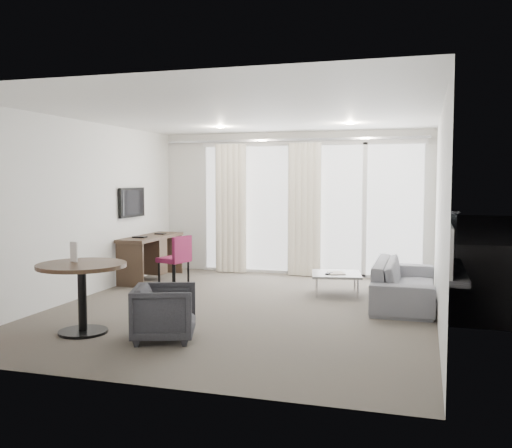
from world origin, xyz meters
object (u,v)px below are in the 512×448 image
(desk, at_px, (151,258))
(sofa, at_px, (405,282))
(coffee_table, at_px, (336,284))
(round_table, at_px, (82,298))
(rattan_chair_b, at_px, (405,245))
(tub_armchair, at_px, (164,313))
(rattan_chair_a, at_px, (371,246))
(desk_chair, at_px, (174,260))

(desk, relative_size, sofa, 0.78)
(desk, xyz_separation_m, coffee_table, (3.29, -0.39, -0.22))
(round_table, relative_size, rattan_chair_b, 1.38)
(tub_armchair, height_order, sofa, sofa)
(tub_armchair, relative_size, coffee_table, 0.91)
(rattan_chair_a, bearing_deg, round_table, -117.34)
(coffee_table, bearing_deg, rattan_chair_a, 85.18)
(coffee_table, distance_m, rattan_chair_b, 3.88)
(desk, relative_size, desk_chair, 1.96)
(desk_chair, relative_size, tub_armchair, 1.25)
(sofa, bearing_deg, desk_chair, 84.26)
(tub_armchair, bearing_deg, round_table, 71.72)
(desk, height_order, rattan_chair_a, rattan_chair_a)
(tub_armchair, distance_m, sofa, 3.57)
(tub_armchair, bearing_deg, coffee_table, -44.20)
(desk_chair, relative_size, rattan_chair_a, 0.98)
(round_table, bearing_deg, tub_armchair, 0.57)
(rattan_chair_a, bearing_deg, desk, -147.48)
(sofa, bearing_deg, round_table, 127.41)
(desk_chair, bearing_deg, round_table, -67.61)
(rattan_chair_b, bearing_deg, desk_chair, -119.78)
(rattan_chair_a, height_order, rattan_chair_b, rattan_chair_a)
(desk, bearing_deg, round_table, -75.74)
(round_table, height_order, rattan_chair_a, rattan_chair_a)
(sofa, bearing_deg, coffee_table, 70.24)
(sofa, bearing_deg, rattan_chair_a, 13.19)
(tub_armchair, height_order, coffee_table, tub_armchair)
(rattan_chair_b, bearing_deg, tub_armchair, -95.09)
(desk, relative_size, rattan_chair_a, 1.92)
(desk_chair, height_order, coffee_table, desk_chair)
(desk_chair, distance_m, rattan_chair_b, 5.19)
(round_table, distance_m, rattan_chair_a, 6.49)
(desk_chair, relative_size, sofa, 0.40)
(desk_chair, xyz_separation_m, round_table, (0.26, -3.00, -0.01))
(tub_armchair, distance_m, coffee_table, 3.31)
(desk_chair, xyz_separation_m, rattan_chair_b, (3.57, 3.77, -0.05))
(round_table, relative_size, tub_armchair, 1.51)
(rattan_chair_a, bearing_deg, tub_armchair, -108.73)
(desk_chair, distance_m, coffee_table, 2.70)
(sofa, bearing_deg, desk, 80.04)
(desk_chair, bearing_deg, tub_armchair, -49.53)
(desk, relative_size, tub_armchair, 2.45)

